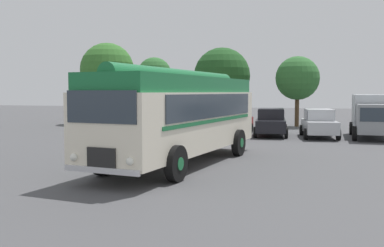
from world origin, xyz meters
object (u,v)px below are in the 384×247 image
at_px(car_near_left, 187,121).
at_px(car_mid_left, 232,121).
at_px(car_far_right, 319,123).
at_px(car_mid_right, 271,122).
at_px(box_van, 372,114).
at_px(vintage_bus, 181,113).

xyz_separation_m(car_near_left, car_mid_left, (2.74, 0.58, 0.00)).
relative_size(car_near_left, car_far_right, 0.99).
height_order(car_near_left, car_far_right, same).
height_order(car_near_left, car_mid_right, same).
distance_m(car_near_left, car_mid_left, 2.80).
height_order(car_mid_left, box_van, box_van).
bearing_deg(car_far_right, vintage_bus, -113.37).
height_order(car_mid_right, car_far_right, same).
xyz_separation_m(car_far_right, box_van, (2.96, 0.86, 0.52)).
xyz_separation_m(car_near_left, car_far_right, (8.04, -0.08, 0.00)).
xyz_separation_m(car_mid_right, box_van, (5.77, 0.61, 0.52)).
xyz_separation_m(car_near_left, box_van, (11.00, 0.78, 0.52)).
height_order(vintage_bus, car_near_left, vintage_bus).
relative_size(vintage_bus, car_mid_left, 2.36).
bearing_deg(car_near_left, car_mid_right, 1.90).
height_order(vintage_bus, car_mid_right, vintage_bus).
bearing_deg(box_van, car_mid_left, -178.59).
xyz_separation_m(car_mid_left, car_far_right, (5.30, -0.66, 0.00)).
bearing_deg(car_near_left, car_far_right, -0.60).
relative_size(vintage_bus, car_mid_right, 2.38).
bearing_deg(car_mid_right, car_near_left, -178.10).
distance_m(car_mid_left, box_van, 8.28).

